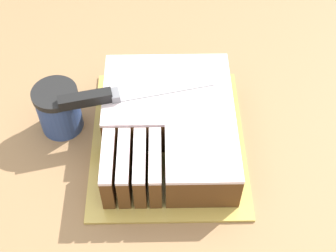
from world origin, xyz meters
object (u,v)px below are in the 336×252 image
Objects in this scene: cake_board at (168,140)px; coffee_cup at (59,109)px; knife at (106,96)px; cake at (170,124)px.

cake_board is 3.53× the size of coffee_cup.
coffee_cup is at bearing 160.04° from knife.
cake reaches higher than cake_board.
cake_board is 0.15m from knife.
cake_board is at bearing -127.45° from cake.
coffee_cup is (-0.21, 0.04, 0.05)m from cake_board.
cake is 0.22m from coffee_cup.
cake_board is 1.17× the size of cake.
knife is 2.90× the size of coffee_cup.
cake_board is 0.22m from coffee_cup.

